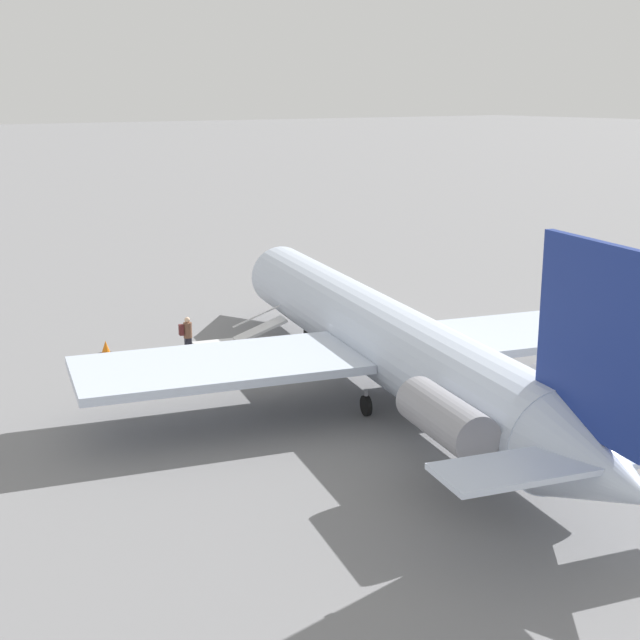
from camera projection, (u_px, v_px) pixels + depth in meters
ground_plane at (374, 391)px, 33.32m from camera, size 600.00×600.00×0.00m
airplane_main at (386, 339)px, 31.86m from camera, size 29.46×22.39×7.58m
boarding_stairs at (225, 345)px, 38.05m from camera, size 1.88×4.14×1.83m
passenger at (187, 334)px, 37.36m from camera, size 0.40×0.56×1.74m
traffic_cone_near_stairs at (106, 348)px, 37.95m from camera, size 0.54×0.54×0.59m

